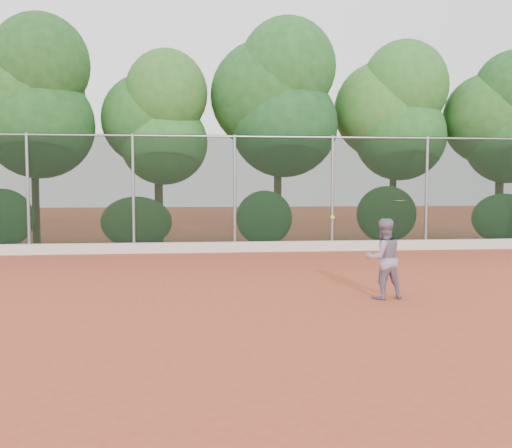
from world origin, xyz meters
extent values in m
plane|color=#AB4528|center=(0.00, 0.00, 0.00)|extent=(80.00, 80.00, 0.00)
cube|color=silver|center=(0.00, 6.82, 0.15)|extent=(24.00, 0.20, 0.30)
imported|color=gray|center=(2.13, -0.38, 0.71)|extent=(0.76, 0.62, 1.43)
cube|color=black|center=(0.00, 7.00, 1.75)|extent=(24.00, 0.01, 3.50)
cylinder|color=gray|center=(0.00, 7.00, 3.45)|extent=(24.00, 0.06, 0.06)
cylinder|color=gray|center=(-6.00, 7.00, 1.75)|extent=(0.09, 0.09, 3.50)
cylinder|color=gray|center=(-3.00, 7.00, 1.75)|extent=(0.09, 0.09, 3.50)
cylinder|color=gray|center=(0.00, 7.00, 1.75)|extent=(0.09, 0.09, 3.50)
cylinder|color=gray|center=(3.00, 7.00, 1.75)|extent=(0.09, 0.09, 3.50)
cylinder|color=gray|center=(6.00, 7.00, 1.75)|extent=(0.09, 0.09, 3.50)
cylinder|color=#412A19|center=(-6.30, 8.90, 1.45)|extent=(0.24, 0.24, 2.90)
ellipsoid|color=#286325|center=(-6.10, 8.80, 3.90)|extent=(3.50, 2.90, 3.40)
ellipsoid|color=#36722B|center=(-6.60, 9.10, 4.90)|extent=(3.80, 3.10, 3.70)
ellipsoid|color=#2D6325|center=(-6.00, 8.70, 5.80)|extent=(3.10, 2.60, 3.20)
cylinder|color=#422919|center=(-2.40, 9.30, 1.20)|extent=(0.28, 0.28, 2.40)
ellipsoid|color=#266221|center=(-2.20, 9.20, 3.40)|extent=(2.90, 2.40, 2.80)
ellipsoid|color=#1E511C|center=(-2.70, 9.50, 4.20)|extent=(3.20, 2.70, 3.10)
ellipsoid|color=#285B1F|center=(-2.10, 9.00, 5.00)|extent=(2.70, 2.30, 2.90)
cylinder|color=#432E19|center=(1.60, 9.00, 1.50)|extent=(0.26, 0.26, 3.00)
ellipsoid|color=#245F26|center=(1.80, 8.90, 4.00)|extent=(3.60, 3.00, 3.50)
ellipsoid|color=#2C6727|center=(1.30, 9.20, 5.00)|extent=(3.90, 3.20, 3.80)
ellipsoid|color=#2E722B|center=(1.90, 8.80, 5.90)|extent=(3.20, 2.70, 3.30)
cylinder|color=#422E19|center=(5.70, 9.20, 1.35)|extent=(0.24, 0.24, 2.70)
ellipsoid|color=#1F551D|center=(5.90, 9.10, 3.70)|extent=(3.20, 2.70, 3.10)
ellipsoid|color=#2C5F20|center=(5.40, 9.40, 4.60)|extent=(3.50, 2.90, 3.40)
ellipsoid|color=#255D20|center=(6.00, 9.00, 5.40)|extent=(3.00, 2.50, 3.10)
cylinder|color=#3D2417|center=(9.40, 8.80, 1.25)|extent=(0.28, 0.28, 2.50)
ellipsoid|color=#2C6627|center=(9.60, 8.70, 3.50)|extent=(3.00, 2.50, 2.90)
ellipsoid|color=#366F2A|center=(9.10, 9.00, 4.30)|extent=(3.30, 2.80, 3.20)
ellipsoid|color=#2B712C|center=(-7.00, 7.80, 1.00)|extent=(1.90, 1.00, 1.80)
ellipsoid|color=#346727|center=(-3.00, 7.80, 0.85)|extent=(2.20, 1.16, 1.60)
ellipsoid|color=#2C752E|center=(1.00, 7.80, 0.95)|extent=(1.80, 1.04, 1.76)
ellipsoid|color=#2C6024|center=(5.00, 7.80, 1.05)|extent=(2.00, 1.10, 1.84)
ellipsoid|color=#2C752D|center=(9.00, 7.80, 0.90)|extent=(2.16, 1.12, 1.64)
cylinder|color=black|center=(2.37, -0.43, 1.39)|extent=(0.04, 0.04, 0.28)
torus|color=black|center=(2.37, -0.49, 1.74)|extent=(0.34, 0.34, 0.03)
cylinder|color=#CEDA40|center=(2.37, -0.49, 1.74)|extent=(0.29, 0.29, 0.01)
sphere|color=#BBE133|center=(1.19, -0.43, 1.46)|extent=(0.07, 0.07, 0.07)
camera|label=1|loc=(-1.20, -10.12, 2.05)|focal=40.00mm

